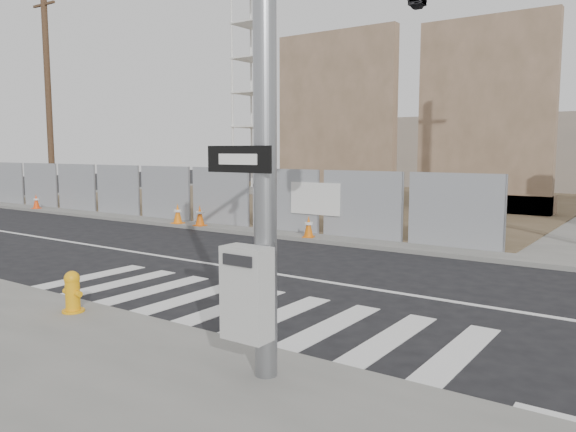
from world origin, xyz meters
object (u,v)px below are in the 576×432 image
Objects in this scene: traffic_cone_a at (36,202)px; traffic_cone_d at (309,227)px; fire_hydrant at (72,292)px; signal_pole at (378,9)px; crane_tower at (253,43)px; traffic_cone_b at (178,214)px; traffic_cone_c at (200,216)px.

traffic_cone_d is (14.55, -0.00, 0.00)m from traffic_cone_a.
traffic_cone_d is (-1.15, 8.77, -0.02)m from fire_hydrant.
signal_pole is 0.39× the size of crane_tower.
crane_tower is 16.77m from traffic_cone_b.
crane_tower reaches higher than signal_pole.
signal_pole reaches higher than traffic_cone_c.
signal_pole reaches higher than traffic_cone_a.
traffic_cone_b is at bearing 128.58° from fire_hydrant.
signal_pole is at bearing -50.01° from traffic_cone_d.
signal_pole is 10.82× the size of traffic_cone_d.
traffic_cone_a is 0.90× the size of traffic_cone_c.
traffic_cone_b reaches higher than traffic_cone_d.
traffic_cone_b is at bearing 149.93° from signal_pole.
signal_pole is at bearing -17.56° from traffic_cone_a.
traffic_cone_a is 0.99× the size of traffic_cone_d.
traffic_cone_d is at bearing -46.24° from crane_tower.
traffic_cone_c is at bearing 0.00° from traffic_cone_b.
traffic_cone_d is at bearing -0.00° from traffic_cone_c.
crane_tower reaches higher than fire_hydrant.
fire_hydrant is 1.04× the size of traffic_cone_d.
fire_hydrant is at bearing -148.62° from signal_pole.
traffic_cone_a is 14.55m from traffic_cone_d.
signal_pole is 6.47m from fire_hydrant.
fire_hydrant is at bearing -58.15° from crane_tower.
fire_hydrant is at bearing -82.53° from traffic_cone_d.
traffic_cone_b is at bearing -62.43° from crane_tower.
traffic_cone_a is at bearing 151.94° from fire_hydrant.
crane_tower reaches higher than traffic_cone_a.
traffic_cone_c is (7.76, -12.78, -8.56)m from crane_tower.
traffic_cone_b is at bearing 180.00° from traffic_cone_d.
fire_hydrant is 17.98m from traffic_cone_a.
signal_pole is 21.22m from traffic_cone_a.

